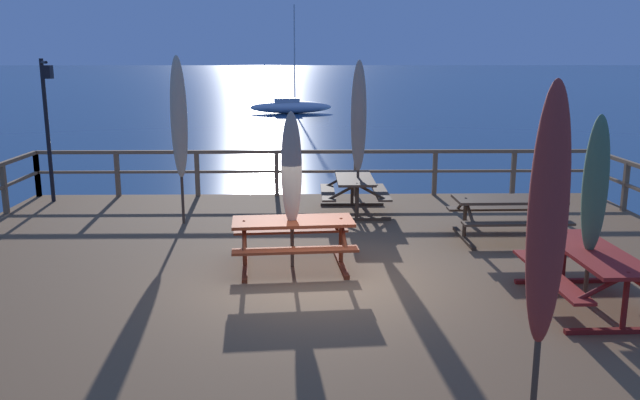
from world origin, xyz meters
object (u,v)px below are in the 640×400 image
(picnic_table_back_left, at_px, (293,233))
(patio_umbrella_tall_mid_left, at_px, (179,118))
(picnic_table_mid_centre, at_px, (593,265))
(picnic_table_mid_left, at_px, (354,187))
(patio_umbrella_tall_front, at_px, (595,186))
(sailboat_distant, at_px, (291,106))
(patio_umbrella_short_mid, at_px, (291,170))
(patio_umbrella_short_front, at_px, (548,218))
(lamp_post_hooked, at_px, (47,109))
(picnic_table_front_left, at_px, (508,209))
(patio_umbrella_tall_mid_right, at_px, (359,117))

(picnic_table_back_left, xyz_separation_m, patio_umbrella_tall_mid_left, (-2.24, 2.78, 1.52))
(picnic_table_back_left, xyz_separation_m, picnic_table_mid_centre, (3.98, -1.70, 0.01))
(picnic_table_mid_left, relative_size, picnic_table_mid_centre, 0.79)
(patio_umbrella_tall_front, bearing_deg, picnic_table_mid_centre, -66.93)
(patio_umbrella_tall_front, height_order, sailboat_distant, sailboat_distant)
(patio_umbrella_tall_front, distance_m, patio_umbrella_tall_mid_left, 7.61)
(picnic_table_back_left, distance_m, patio_umbrella_short_mid, 1.00)
(patio_umbrella_tall_front, bearing_deg, picnic_table_mid_left, 117.53)
(sailboat_distant, bearing_deg, picnic_table_back_left, -88.39)
(patio_umbrella_short_front, bearing_deg, patio_umbrella_short_mid, 115.13)
(lamp_post_hooked, xyz_separation_m, sailboat_distant, (4.41, 33.81, -2.47))
(patio_umbrella_tall_front, height_order, lamp_post_hooked, lamp_post_hooked)
(picnic_table_front_left, bearing_deg, picnic_table_mid_left, 141.40)
(lamp_post_hooked, bearing_deg, patio_umbrella_tall_front, -33.75)
(picnic_table_mid_centre, distance_m, patio_umbrella_short_front, 3.76)
(picnic_table_mid_centre, bearing_deg, patio_umbrella_short_front, -120.78)
(picnic_table_front_left, xyz_separation_m, picnic_table_mid_centre, (0.15, -3.23, 0.01))
(picnic_table_mid_left, bearing_deg, patio_umbrella_short_front, -83.25)
(picnic_table_mid_centre, relative_size, patio_umbrella_tall_front, 0.85)
(picnic_table_back_left, bearing_deg, patio_umbrella_tall_mid_left, 128.85)
(patio_umbrella_short_mid, relative_size, patio_umbrella_tall_mid_left, 0.75)
(patio_umbrella_short_mid, height_order, patio_umbrella_tall_front, patio_umbrella_tall_front)
(lamp_post_hooked, bearing_deg, picnic_table_mid_centre, -33.96)
(patio_umbrella_tall_mid_right, height_order, lamp_post_hooked, lamp_post_hooked)
(picnic_table_front_left, relative_size, patio_umbrella_tall_mid_left, 0.59)
(picnic_table_mid_left, distance_m, patio_umbrella_short_front, 8.50)
(patio_umbrella_tall_mid_left, bearing_deg, patio_umbrella_short_mid, -51.20)
(picnic_table_mid_left, distance_m, patio_umbrella_tall_front, 6.02)
(picnic_table_front_left, relative_size, picnic_table_mid_centre, 0.89)
(patio_umbrella_short_front, relative_size, lamp_post_hooked, 0.96)
(patio_umbrella_short_mid, bearing_deg, patio_umbrella_tall_mid_left, 128.80)
(patio_umbrella_tall_front, distance_m, lamp_post_hooked, 11.37)
(patio_umbrella_tall_front, bearing_deg, patio_umbrella_short_mid, 157.53)
(picnic_table_mid_left, bearing_deg, patio_umbrella_tall_mid_left, -166.26)
(sailboat_distant, bearing_deg, patio_umbrella_short_front, -85.67)
(picnic_table_back_left, xyz_separation_m, patio_umbrella_tall_mid_right, (1.28, 3.61, 1.46))
(picnic_table_front_left, height_order, patio_umbrella_tall_mid_right, patio_umbrella_tall_mid_right)
(patio_umbrella_tall_front, bearing_deg, patio_umbrella_short_front, -119.73)
(sailboat_distant, bearing_deg, lamp_post_hooked, -97.44)
(picnic_table_mid_centre, bearing_deg, patio_umbrella_tall_mid_right, 116.94)
(picnic_table_front_left, relative_size, patio_umbrella_tall_front, 0.77)
(picnic_table_front_left, xyz_separation_m, sailboat_distant, (-4.91, 36.96, -0.92))
(picnic_table_back_left, bearing_deg, picnic_table_mid_left, 71.57)
(picnic_table_front_left, relative_size, patio_umbrella_tall_mid_right, 0.61)
(picnic_table_mid_left, relative_size, patio_umbrella_short_front, 0.56)
(sailboat_distant, bearing_deg, picnic_table_front_left, -82.43)
(picnic_table_front_left, bearing_deg, lamp_post_hooked, 161.34)
(patio_umbrella_tall_front, bearing_deg, patio_umbrella_tall_mid_right, 116.99)
(patio_umbrella_short_mid, bearing_deg, picnic_table_mid_left, 71.29)
(picnic_table_back_left, height_order, patio_umbrella_tall_mid_right, patio_umbrella_tall_mid_right)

